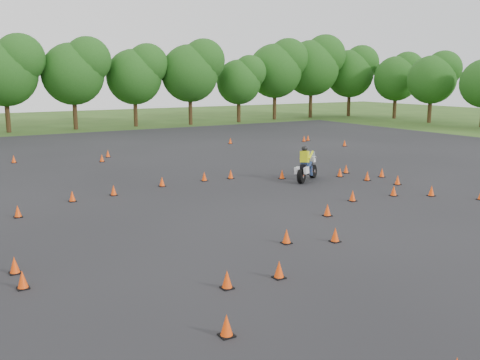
{
  "coord_description": "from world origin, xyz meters",
  "views": [
    {
      "loc": [
        -10.71,
        -13.83,
        5.26
      ],
      "look_at": [
        0.0,
        4.0,
        1.2
      ],
      "focal_mm": 40.0,
      "sensor_mm": 36.0,
      "label": 1
    }
  ],
  "objects": [
    {
      "name": "treeline",
      "position": [
        1.53,
        35.19,
        4.58
      ],
      "size": [
        86.7,
        32.22,
        10.85
      ],
      "color": "#1D4C15",
      "rests_on": "ground"
    },
    {
      "name": "asphalt_pad",
      "position": [
        0.0,
        6.0,
        0.01
      ],
      "size": [
        62.0,
        62.0,
        0.0
      ],
      "primitive_type": "plane",
      "color": "black",
      "rests_on": "ground"
    },
    {
      "name": "traffic_cones",
      "position": [
        0.15,
        5.33,
        0.23
      ],
      "size": [
        36.28,
        33.05,
        0.45
      ],
      "color": "#FF480A",
      "rests_on": "asphalt_pad"
    },
    {
      "name": "rider_yellow",
      "position": [
        6.04,
        7.34,
        0.91
      ],
      "size": [
        2.38,
        1.83,
        1.81
      ],
      "primitive_type": null,
      "rotation": [
        0.0,
        0.0,
        0.55
      ],
      "color": "#C5D012",
      "rests_on": "ground"
    },
    {
      "name": "ground",
      "position": [
        0.0,
        0.0,
        0.0
      ],
      "size": [
        140.0,
        140.0,
        0.0
      ],
      "primitive_type": "plane",
      "color": "#2D5119",
      "rests_on": "ground"
    }
  ]
}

